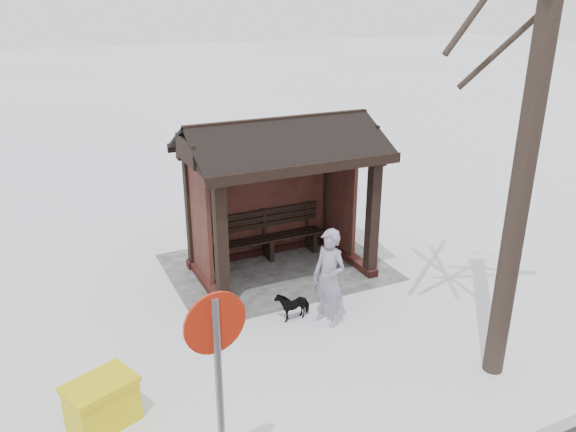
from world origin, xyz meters
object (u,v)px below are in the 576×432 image
(grit_bin, at_px, (102,403))
(road_sign, at_px, (217,359))
(bus_shelter, at_px, (277,164))
(dog, at_px, (293,305))
(pedestrian, at_px, (329,278))

(grit_bin, xyz_separation_m, road_sign, (-1.00, 1.76, 1.49))
(road_sign, bearing_deg, bus_shelter, -128.43)
(bus_shelter, xyz_separation_m, grit_bin, (3.82, 3.12, -1.84))
(bus_shelter, height_order, dog, bus_shelter)
(pedestrian, bearing_deg, dog, -150.94)
(bus_shelter, bearing_deg, road_sign, 60.01)
(bus_shelter, height_order, road_sign, bus_shelter)
(pedestrian, height_order, dog, pedestrian)
(pedestrian, bearing_deg, road_sign, -68.23)
(dog, relative_size, road_sign, 0.23)
(pedestrian, bearing_deg, grit_bin, -98.65)
(bus_shelter, xyz_separation_m, road_sign, (2.81, 4.87, -0.35))
(dog, height_order, road_sign, road_sign)
(bus_shelter, distance_m, road_sign, 5.64)
(dog, bearing_deg, bus_shelter, 157.78)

